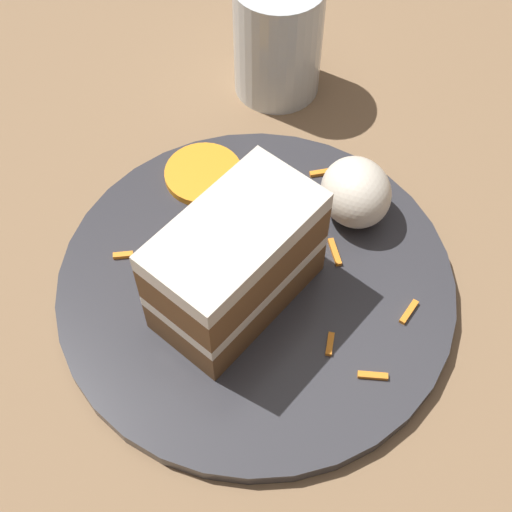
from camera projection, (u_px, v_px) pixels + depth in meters
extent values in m
plane|color=#4C4742|center=(307.00, 340.00, 0.51)|extent=(6.00, 6.00, 0.00)
cube|color=#846647|center=(309.00, 328.00, 0.49)|extent=(1.26, 0.85, 0.04)
cylinder|color=#333338|center=(256.00, 284.00, 0.49)|extent=(0.27, 0.27, 0.01)
cube|color=brown|center=(237.00, 285.00, 0.46)|extent=(0.10, 0.12, 0.03)
cube|color=silver|center=(236.00, 269.00, 0.45)|extent=(0.10, 0.12, 0.01)
cube|color=brown|center=(236.00, 252.00, 0.43)|extent=(0.10, 0.12, 0.03)
cube|color=silver|center=(235.00, 231.00, 0.41)|extent=(0.10, 0.12, 0.01)
ellipsoid|color=silver|center=(356.00, 192.00, 0.49)|extent=(0.05, 0.05, 0.05)
cylinder|color=orange|center=(203.00, 174.00, 0.53)|extent=(0.06, 0.06, 0.01)
cube|color=orange|center=(123.00, 255.00, 0.49)|extent=(0.01, 0.01, 0.00)
cube|color=orange|center=(335.00, 252.00, 0.49)|extent=(0.02, 0.01, 0.00)
cube|color=orange|center=(333.00, 343.00, 0.45)|extent=(0.02, 0.01, 0.00)
cube|color=orange|center=(373.00, 376.00, 0.44)|extent=(0.01, 0.02, 0.00)
cube|color=orange|center=(240.00, 207.00, 0.51)|extent=(0.00, 0.02, 0.00)
cube|color=orange|center=(231.00, 202.00, 0.52)|extent=(0.02, 0.02, 0.00)
cube|color=orange|center=(409.00, 312.00, 0.47)|extent=(0.01, 0.02, 0.00)
cube|color=orange|center=(325.00, 172.00, 0.53)|extent=(0.01, 0.02, 0.00)
cylinder|color=silver|center=(278.00, 39.00, 0.56)|extent=(0.07, 0.07, 0.10)
cylinder|color=silver|center=(277.00, 70.00, 0.59)|extent=(0.06, 0.06, 0.03)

